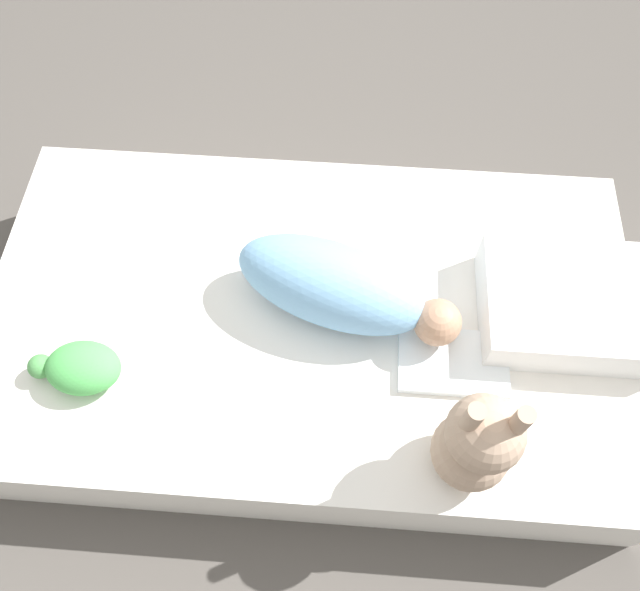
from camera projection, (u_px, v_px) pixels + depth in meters
ground_plane at (311, 348)px, 1.65m from camera, size 12.00×12.00×0.00m
bed_mattress at (311, 330)px, 1.54m from camera, size 1.51×0.87×0.23m
burp_cloth at (453, 362)px, 1.37m from camera, size 0.24×0.15×0.02m
swaddled_baby at (338, 287)px, 1.37m from camera, size 0.52×0.31×0.18m
pillow at (572, 305)px, 1.39m from camera, size 0.40×0.29×0.10m
bunny_plush at (477, 443)px, 1.16m from camera, size 0.15×0.15×0.32m
turtle_plush at (80, 368)px, 1.33m from camera, size 0.20×0.12×0.09m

